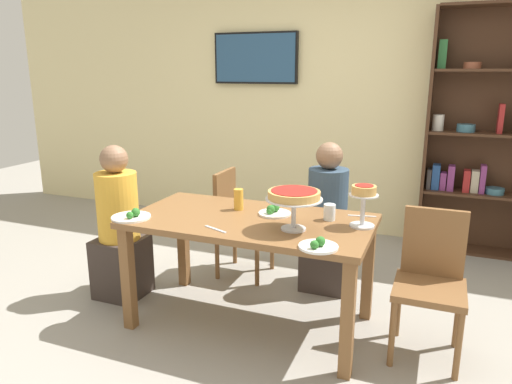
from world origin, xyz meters
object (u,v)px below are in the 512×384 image
object	(u,v)px
bookshelf	(490,136)
chair_head_east	(431,276)
beer_glass_amber_tall	(239,199)
television	(255,58)
salad_plate_spare	(132,216)
water_glass_clear_near	(329,212)
cutlery_knife_near	(362,216)
deep_dish_pizza_stand	(294,197)
salad_plate_near_diner	(274,211)
cutlery_fork_near	(215,229)
chair_far_left	(237,218)
diner_far_right	(327,227)
personal_pizza_stand	(364,197)
diner_head_west	(120,233)
salad_plate_far_diner	(318,245)
dining_table	(250,233)

from	to	relation	value
bookshelf	chair_head_east	xyz separation A→B (m)	(-0.38, -1.93, -0.61)
chair_head_east	beer_glass_amber_tall	xyz separation A→B (m)	(-1.26, 0.06, 0.33)
television	salad_plate_spare	bearing A→B (deg)	-87.57
television	chair_head_east	distance (m)	3.07
chair_head_east	salad_plate_spare	size ratio (longest dim) A/B	3.49
chair_head_east	water_glass_clear_near	world-z (taller)	chair_head_east
television	cutlery_knife_near	distance (m)	2.55
cutlery_knife_near	deep_dish_pizza_stand	bearing A→B (deg)	39.92
salad_plate_near_diner	cutlery_fork_near	bearing A→B (deg)	-118.13
chair_far_left	cutlery_knife_near	distance (m)	1.18
chair_far_left	deep_dish_pizza_stand	size ratio (longest dim) A/B	2.57
diner_far_right	personal_pizza_stand	world-z (taller)	diner_far_right
diner_head_west	chair_far_left	bearing A→B (deg)	47.10
chair_head_east	personal_pizza_stand	distance (m)	0.61
diner_far_right	chair_head_east	world-z (taller)	diner_far_right
bookshelf	cutlery_fork_near	size ratio (longest dim) A/B	12.29
salad_plate_far_diner	salad_plate_spare	bearing A→B (deg)	176.72
bookshelf	water_glass_clear_near	size ratio (longest dim) A/B	21.50
dining_table	personal_pizza_stand	world-z (taller)	personal_pizza_stand
beer_glass_amber_tall	television	bearing A→B (deg)	108.60
deep_dish_pizza_stand	cutlery_knife_near	distance (m)	0.57
personal_pizza_stand	bookshelf	bearing A→B (deg)	67.52
dining_table	chair_head_east	distance (m)	1.13
chair_far_left	salad_plate_far_diner	world-z (taller)	chair_far_left
salad_plate_spare	water_glass_clear_near	size ratio (longest dim) A/B	2.42
beer_glass_amber_tall	water_glass_clear_near	distance (m)	0.63
chair_far_left	salad_plate_far_diner	bearing A→B (deg)	41.54
water_glass_clear_near	personal_pizza_stand	bearing A→B (deg)	-14.47
television	chair_head_east	world-z (taller)	television
salad_plate_near_diner	diner_far_right	bearing A→B (deg)	69.45
diner_head_west	beer_glass_amber_tall	world-z (taller)	diner_head_west
salad_plate_spare	bookshelf	bearing A→B (deg)	46.40
dining_table	television	size ratio (longest dim) A/B	1.68
television	cutlery_fork_near	size ratio (longest dim) A/B	5.12
television	diner_far_right	bearing A→B (deg)	-50.48
diner_far_right	deep_dish_pizza_stand	size ratio (longest dim) A/B	3.40
salad_plate_spare	water_glass_clear_near	world-z (taller)	water_glass_clear_near
diner_far_right	deep_dish_pizza_stand	xyz separation A→B (m)	(-0.01, -0.83, 0.45)
chair_far_left	diner_head_west	bearing A→B (deg)	-42.90
salad_plate_spare	cutlery_knife_near	size ratio (longest dim) A/B	1.38
cutlery_fork_near	cutlery_knife_near	size ratio (longest dim) A/B	1.00
diner_head_west	bookshelf	bearing A→B (deg)	38.07
chair_head_east	salad_plate_spare	bearing A→B (deg)	11.69
television	salad_plate_far_diner	world-z (taller)	television
bookshelf	diner_far_right	size ratio (longest dim) A/B	1.92
deep_dish_pizza_stand	salad_plate_spare	world-z (taller)	deep_dish_pizza_stand
deep_dish_pizza_stand	cutlery_knife_near	size ratio (longest dim) A/B	1.88
salad_plate_far_diner	dining_table	bearing A→B (deg)	146.52
diner_far_right	salad_plate_spare	size ratio (longest dim) A/B	4.62
diner_far_right	diner_head_west	world-z (taller)	same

